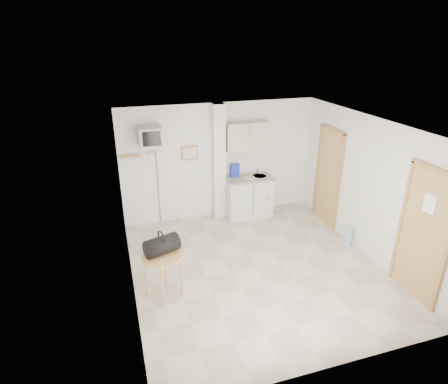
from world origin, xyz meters
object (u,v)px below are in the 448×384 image
object	(u,v)px
crt_television	(150,138)
round_table	(163,261)
water_bottle	(348,237)
duffel_bag	(162,245)

from	to	relation	value
crt_television	round_table	bearing A→B (deg)	-94.98
round_table	water_bottle	distance (m)	3.67
duffel_bag	water_bottle	xyz separation A→B (m)	(3.60, 0.43, -0.71)
crt_television	round_table	size ratio (longest dim) A/B	2.88
round_table	duffel_bag	bearing A→B (deg)	77.74
round_table	water_bottle	world-z (taller)	round_table
crt_television	water_bottle	xyz separation A→B (m)	(3.41, -1.83, -1.75)
round_table	duffel_bag	size ratio (longest dim) A/B	1.31
duffel_bag	crt_television	bearing A→B (deg)	65.87
crt_television	round_table	xyz separation A→B (m)	(-0.20, -2.30, -1.29)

